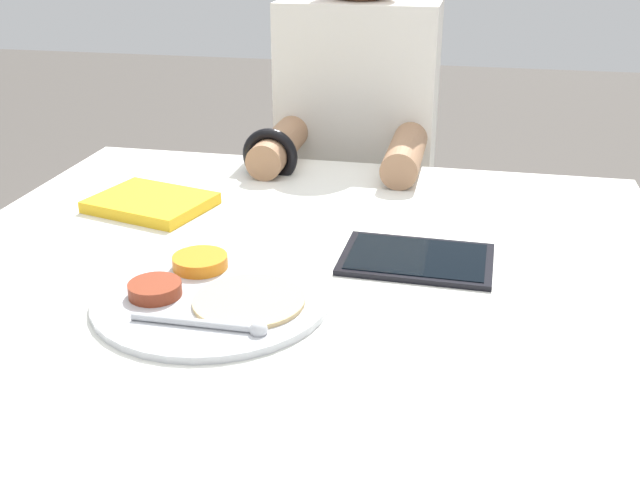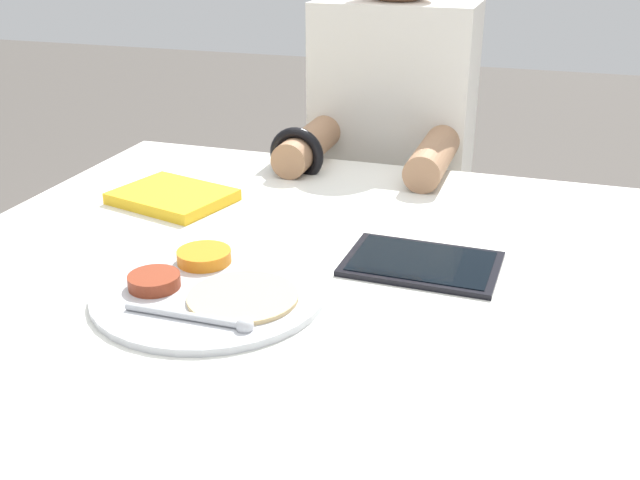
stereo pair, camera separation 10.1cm
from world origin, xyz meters
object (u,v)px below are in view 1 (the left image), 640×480
(person_diner, at_px, (355,217))
(red_notebook, at_px, (151,203))
(tablet_device, at_px, (417,259))
(thali_tray, at_px, (211,294))

(person_diner, bearing_deg, red_notebook, -119.00)
(tablet_device, bearing_deg, person_diner, 106.81)
(person_diner, bearing_deg, tablet_device, -73.19)
(thali_tray, bearing_deg, tablet_device, 34.21)
(tablet_device, height_order, person_diner, person_diner)
(red_notebook, bearing_deg, tablet_device, -14.99)
(red_notebook, xyz_separation_m, tablet_device, (0.47, -0.12, -0.00))
(thali_tray, xyz_separation_m, person_diner, (0.06, 0.80, -0.20))
(red_notebook, bearing_deg, person_diner, 61.00)
(red_notebook, distance_m, person_diner, 0.60)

